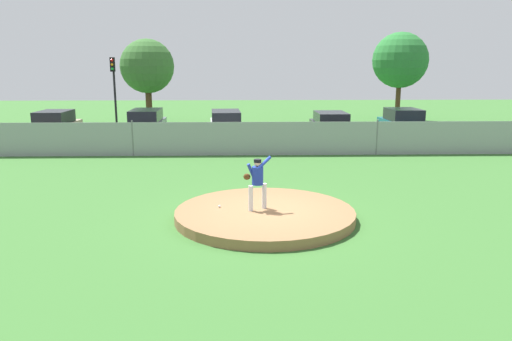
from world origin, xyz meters
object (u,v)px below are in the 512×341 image
Objects in this scene: traffic_cone_orange at (272,141)px; traffic_light_near at (114,81)px; pitcher_youth at (257,179)px; parked_car_slate at (146,126)px; parked_car_charcoal at (331,127)px; parked_car_teal at (403,125)px; baseball at (220,206)px; parked_car_white at (226,127)px; parked_car_champagne at (55,127)px.

traffic_light_near is (-9.85, 6.49, 2.97)m from traffic_cone_orange.
pitcher_youth is 0.33× the size of traffic_light_near.
parked_car_slate is 7.35m from traffic_cone_orange.
parked_car_teal reaches higher than parked_car_charcoal.
baseball is at bearing -124.42° from parked_car_teal.
parked_car_white is (-1.34, 14.31, -0.34)m from pitcher_youth.
parked_car_white is 8.91× the size of traffic_cone_orange.
parked_car_charcoal is at bearing -0.47° from parked_car_champagne.
traffic_light_near reaches higher than traffic_cone_orange.
pitcher_youth reaches higher than parked_car_champagne.
parked_car_slate reaches higher than baseball.
pitcher_youth is 0.37× the size of parked_car_champagne.
pitcher_youth is 14.38m from parked_car_white.
parked_car_white is 1.11× the size of parked_car_charcoal.
parked_car_charcoal is at bearing -19.13° from traffic_light_near.
parked_car_teal is at bearing 0.88° from parked_car_slate.
parked_car_slate is (-4.78, 14.36, 0.54)m from baseball.
parked_car_teal is at bearing 5.19° from parked_car_charcoal.
parked_car_charcoal is at bearing 28.45° from traffic_cone_orange.
traffic_cone_orange is (-3.46, -1.88, -0.52)m from parked_car_charcoal.
parked_car_champagne is 0.89× the size of traffic_light_near.
parked_car_teal is at bearing 2.77° from parked_car_white.
parked_car_teal reaches higher than baseball.
parked_car_white reaches higher than parked_car_charcoal.
parked_car_teal is at bearing 55.58° from baseball.
parked_car_champagne reaches higher than traffic_cone_orange.
parked_car_charcoal is at bearing 1.03° from parked_car_white.
parked_car_champagne is at bearing 124.68° from baseball.
parked_car_slate is 8.79× the size of traffic_cone_orange.
traffic_cone_orange is at bearing -163.69° from parked_car_teal.
parked_car_champagne is 7.66× the size of traffic_cone_orange.
parked_car_charcoal is 14.30m from traffic_light_near.
traffic_cone_orange is at bearing 79.63° from baseball.
parked_car_white is at bearing -177.23° from parked_car_teal.
pitcher_youth reaches higher than parked_car_white.
baseball is at bearing -68.02° from traffic_light_near.
parked_car_champagne is 12.34m from traffic_cone_orange.
parked_car_slate is at bearing -57.78° from traffic_light_near.
parked_car_slate is (-4.53, 0.27, 0.02)m from parked_car_white.
traffic_cone_orange is (2.51, -1.77, -0.57)m from parked_car_white.
parked_car_champagne is at bearing -179.63° from parked_car_slate.
traffic_light_near is at bearing 160.87° from parked_car_charcoal.
baseball is 12.52m from traffic_cone_orange.
parked_car_white is at bearing -178.97° from parked_car_charcoal.
pitcher_youth reaches higher than traffic_cone_orange.
parked_car_champagne is (-5.13, -0.03, -0.04)m from parked_car_slate.
parked_car_white is at bearing 95.34° from pitcher_youth.
pitcher_youth reaches higher than parked_car_slate.
traffic_light_near is at bearing 111.98° from baseball.
parked_car_slate reaches higher than parked_car_charcoal.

